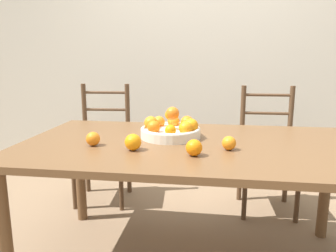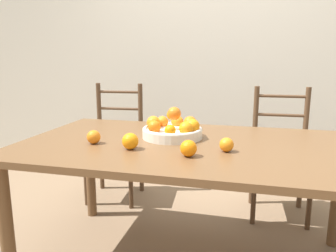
# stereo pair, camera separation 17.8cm
# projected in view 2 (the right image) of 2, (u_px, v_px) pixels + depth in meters

# --- Properties ---
(wall_back) EXTENTS (8.00, 0.06, 2.60)m
(wall_back) POSITION_uv_depth(u_px,v_px,m) (222.00, 47.00, 3.15)
(wall_back) COLOR beige
(wall_back) RESTS_ON ground_plane
(dining_table) EXTENTS (1.88, 1.05, 0.74)m
(dining_table) POSITION_uv_depth(u_px,v_px,m) (192.00, 157.00, 1.79)
(dining_table) COLOR brown
(dining_table) RESTS_ON ground_plane
(fruit_bowl) EXTENTS (0.35, 0.35, 0.18)m
(fruit_bowl) POSITION_uv_depth(u_px,v_px,m) (173.00, 129.00, 1.89)
(fruit_bowl) COLOR silver
(fruit_bowl) RESTS_ON dining_table
(orange_loose_0) EXTENTS (0.07, 0.07, 0.07)m
(orange_loose_0) POSITION_uv_depth(u_px,v_px,m) (94.00, 137.00, 1.76)
(orange_loose_0) COLOR orange
(orange_loose_0) RESTS_ON dining_table
(orange_loose_1) EXTENTS (0.08, 0.08, 0.08)m
(orange_loose_1) POSITION_uv_depth(u_px,v_px,m) (188.00, 148.00, 1.53)
(orange_loose_1) COLOR orange
(orange_loose_1) RESTS_ON dining_table
(orange_loose_2) EXTENTS (0.08, 0.08, 0.08)m
(orange_loose_2) POSITION_uv_depth(u_px,v_px,m) (130.00, 141.00, 1.65)
(orange_loose_2) COLOR orange
(orange_loose_2) RESTS_ON dining_table
(orange_loose_3) EXTENTS (0.07, 0.07, 0.07)m
(orange_loose_3) POSITION_uv_depth(u_px,v_px,m) (227.00, 145.00, 1.61)
(orange_loose_3) COLOR orange
(orange_loose_3) RESTS_ON dining_table
(chair_left) EXTENTS (0.45, 0.43, 0.98)m
(chair_left) POSITION_uv_depth(u_px,v_px,m) (116.00, 145.00, 2.82)
(chair_left) COLOR #513823
(chair_left) RESTS_ON ground_plane
(chair_right) EXTENTS (0.43, 0.41, 0.98)m
(chair_right) POSITION_uv_depth(u_px,v_px,m) (280.00, 156.00, 2.49)
(chair_right) COLOR #513823
(chair_right) RESTS_ON ground_plane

